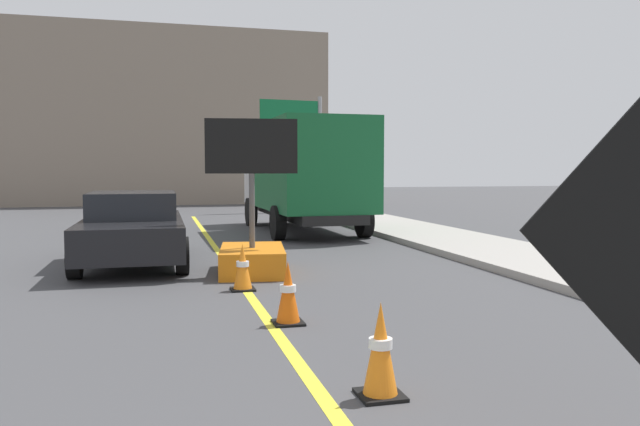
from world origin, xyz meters
TOP-DOWN VIEW (x-y plane):
  - lane_center_stripe at (0.00, 6.00)m, footprint 0.14×36.00m
  - arrow_board_trailer at (0.32, 10.38)m, footprint 1.60×1.94m
  - box_truck at (2.85, 17.13)m, footprint 2.74×6.73m
  - pickup_car at (-1.75, 12.08)m, footprint 1.98×4.58m
  - highway_guide_sign at (4.82, 25.89)m, footprint 2.78×0.38m
  - far_building_block at (-0.97, 36.50)m, footprint 17.22×8.99m
  - traffic_cone_near_sign at (0.45, 4.20)m, footprint 0.36×0.36m
  - traffic_cone_mid_lane at (0.21, 6.68)m, footprint 0.36×0.36m
  - traffic_cone_far_lane at (-0.04, 8.85)m, footprint 0.36×0.36m

SIDE VIEW (x-z plane):
  - lane_center_stripe at x=0.00m, z-range 0.00..0.01m
  - traffic_cone_far_lane at x=-0.04m, z-range -0.01..0.70m
  - traffic_cone_mid_lane at x=0.21m, z-range -0.01..0.74m
  - traffic_cone_near_sign at x=0.45m, z-range -0.01..0.76m
  - arrow_board_trailer at x=0.32m, z-range -0.87..1.83m
  - pickup_car at x=-1.75m, z-range 0.01..1.39m
  - box_truck at x=2.85m, z-range 0.16..3.32m
  - highway_guide_sign at x=4.82m, z-range 0.92..5.92m
  - far_building_block at x=-0.97m, z-range 0.00..9.14m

